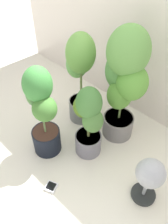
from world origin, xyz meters
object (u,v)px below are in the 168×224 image
potted_plant_back_left (80,73)px  floor_fan (150,176)px  potted_plant_back_center (124,79)px  potted_plant_center (88,120)px  hygrometer_box (51,187)px  potted_plant_front_left (42,111)px

potted_plant_back_left → floor_fan: (0.91, -0.27, -0.24)m
potted_plant_back_left → floor_fan: bearing=-16.6°
potted_plant_back_center → potted_plant_center: size_ratio=1.54×
potted_plant_back_left → hygrometer_box: potted_plant_back_left is taller
potted_plant_back_center → floor_fan: 0.71m
potted_plant_center → floor_fan: size_ratio=1.67×
potted_plant_front_left → floor_fan: bearing=13.9°
potted_plant_center → potted_plant_back_left: bearing=143.0°
potted_plant_center → floor_fan: bearing=-2.1°
floor_fan → potted_plant_front_left: bearing=-26.4°
potted_plant_front_left → potted_plant_back_left: potted_plant_back_left is taller
potted_plant_back_center → hygrometer_box: potted_plant_back_center is taller
potted_plant_front_left → hygrometer_box: size_ratio=7.97×
potted_plant_back_center → floor_fan: potted_plant_back_center is taller
potted_plant_front_left → potted_plant_back_left: 0.49m
potted_plant_back_center → potted_plant_center: potted_plant_back_center is taller
hygrometer_box → floor_fan: bearing=-162.0°
potted_plant_back_left → potted_plant_front_left: bearing=-80.7°
potted_plant_back_left → potted_plant_center: bearing=-37.0°
potted_plant_front_left → potted_plant_back_left: bearing=99.3°
hygrometer_box → potted_plant_front_left: bearing=-57.6°
potted_plant_front_left → potted_plant_center: (0.26, 0.23, -0.08)m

